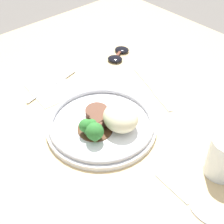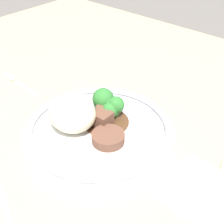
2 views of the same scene
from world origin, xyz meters
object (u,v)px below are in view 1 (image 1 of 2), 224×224
Objects in this scene: knife at (153,90)px; spoon at (193,208)px; plate at (104,123)px; sunglasses at (118,54)px; fork at (56,83)px; juice_glass at (224,159)px.

knife is 1.39× the size of spoon.
plate is 1.86× the size of spoon.
plate is 0.34m from sunglasses.
fork is 0.24m from sunglasses.
spoon is at bearing -81.45° from juice_glass.
juice_glass is 0.86× the size of sunglasses.
juice_glass reaches higher than fork.
juice_glass is 0.52× the size of fork.
plate reaches higher than sunglasses.
juice_glass reaches higher than plate.
spoon is at bearing -105.98° from fork.
juice_glass is (0.26, 0.10, 0.02)m from plate.
spoon is 1.30× the size of sunglasses.
juice_glass is 0.12m from spoon.
juice_glass is 0.66× the size of spoon.
fork is at bearing -170.29° from juice_glass.
juice_glass reaches higher than sunglasses.
knife is (0.21, 0.19, -0.00)m from fork.
plate is at bearing -106.86° from fork.
plate is 1.46× the size of fork.
plate reaches higher than knife.
juice_glass is at bearing 102.34° from spoon.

